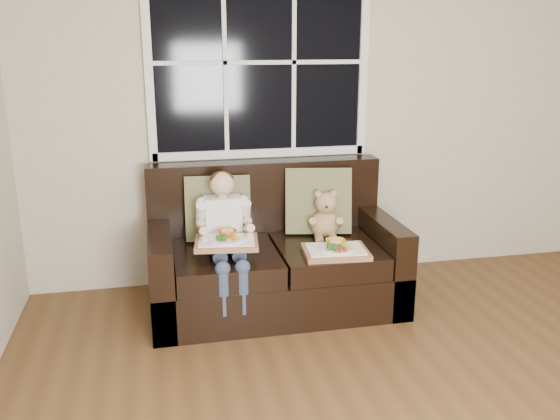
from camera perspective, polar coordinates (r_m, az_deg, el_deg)
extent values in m
cube|color=beige|center=(4.52, 4.57, 10.24)|extent=(4.50, 0.02, 2.70)
cube|color=black|center=(4.37, -2.00, 14.02)|extent=(1.50, 0.02, 1.25)
cube|color=white|center=(4.43, -1.88, 5.51)|extent=(1.58, 0.04, 0.06)
cube|color=white|center=(4.28, -12.58, 13.61)|extent=(0.06, 0.04, 1.37)
cube|color=white|center=(4.56, 8.04, 13.96)|extent=(0.06, 0.04, 1.37)
cube|color=white|center=(4.35, -1.96, 14.01)|extent=(1.50, 0.03, 0.03)
cube|color=black|center=(4.18, -0.49, -7.26)|extent=(1.70, 0.90, 0.30)
cube|color=black|center=(4.05, -11.35, -6.08)|extent=(0.15, 0.90, 0.60)
cube|color=black|center=(4.34, 9.62, -4.48)|extent=(0.15, 0.90, 0.60)
cube|color=black|center=(4.37, -1.51, 0.47)|extent=(1.70, 0.18, 0.66)
cube|color=black|center=(3.97, -5.23, -5.12)|extent=(0.68, 0.72, 0.15)
cube|color=black|center=(4.11, 4.53, -4.38)|extent=(0.68, 0.72, 0.15)
cube|color=olive|center=(4.16, -6.00, 0.20)|extent=(0.47, 0.24, 0.46)
cube|color=olive|center=(4.29, 3.68, 0.91)|extent=(0.50, 0.30, 0.49)
cube|color=white|center=(4.01, -5.51, -1.07)|extent=(0.24, 0.15, 0.34)
sphere|color=#DBA686|center=(3.93, -5.59, 2.55)|extent=(0.16, 0.16, 0.16)
ellipsoid|color=#391E12|center=(3.94, -5.63, 2.93)|extent=(0.16, 0.16, 0.11)
cylinder|color=#2F3C53|center=(3.87, -6.02, -3.86)|extent=(0.09, 0.30, 0.09)
cylinder|color=#2F3C53|center=(3.89, -4.23, -3.74)|extent=(0.09, 0.30, 0.09)
cylinder|color=#2F3C53|center=(3.69, -5.47, -7.96)|extent=(0.08, 0.08, 0.28)
cylinder|color=#2F3C53|center=(3.70, -3.57, -7.82)|extent=(0.08, 0.08, 0.28)
cylinder|color=#DBA686|center=(3.88, -7.46, -1.16)|extent=(0.06, 0.30, 0.24)
cylinder|color=#DBA686|center=(3.91, -3.21, -0.90)|extent=(0.06, 0.30, 0.24)
ellipsoid|color=tan|center=(4.22, 4.33, -1.40)|extent=(0.24, 0.21, 0.22)
sphere|color=tan|center=(4.16, 4.44, 0.67)|extent=(0.18, 0.18, 0.15)
sphere|color=tan|center=(4.13, 3.72, 1.50)|extent=(0.06, 0.06, 0.06)
sphere|color=tan|center=(4.16, 5.15, 1.58)|extent=(0.06, 0.06, 0.06)
sphere|color=tan|center=(4.11, 4.66, 0.26)|extent=(0.06, 0.06, 0.06)
sphere|color=black|center=(4.08, 4.77, 0.30)|extent=(0.02, 0.02, 0.02)
cylinder|color=tan|center=(4.12, 4.12, -2.81)|extent=(0.08, 0.13, 0.06)
cylinder|color=tan|center=(4.14, 5.43, -2.71)|extent=(0.08, 0.13, 0.06)
cube|color=#A66C4B|center=(3.79, -5.16, -3.17)|extent=(0.43, 0.35, 0.03)
cube|color=white|center=(3.79, -5.17, -2.89)|extent=(0.38, 0.30, 0.01)
cylinder|color=white|center=(3.77, -5.16, -2.79)|extent=(0.23, 0.23, 0.01)
imported|color=#DE5712|center=(3.81, -5.10, -2.21)|extent=(0.14, 0.14, 0.04)
cylinder|color=#E7D37E|center=(3.81, -5.10, -2.18)|extent=(0.09, 0.09, 0.02)
ellipsoid|color=#23561B|center=(3.72, -5.89, -2.65)|extent=(0.04, 0.04, 0.04)
ellipsoid|color=#23561B|center=(3.71, -5.43, -2.69)|extent=(0.04, 0.04, 0.04)
cylinder|color=orange|center=(3.73, -4.43, -2.75)|extent=(0.04, 0.06, 0.02)
cube|color=#A66C4B|center=(3.91, 5.37, -4.04)|extent=(0.45, 0.36, 0.03)
cube|color=white|center=(3.90, 5.38, -3.76)|extent=(0.39, 0.30, 0.01)
cylinder|color=white|center=(3.89, 5.43, -3.66)|extent=(0.24, 0.24, 0.01)
imported|color=gold|center=(3.92, 5.38, -3.11)|extent=(0.14, 0.14, 0.03)
cylinder|color=#E7D37E|center=(3.92, 5.38, -3.03)|extent=(0.09, 0.09, 0.02)
ellipsoid|color=#23561B|center=(3.83, 4.83, -3.54)|extent=(0.04, 0.04, 0.04)
ellipsoid|color=#23561B|center=(3.82, 5.33, -3.58)|extent=(0.04, 0.04, 0.04)
cylinder|color=orange|center=(3.86, 6.27, -3.61)|extent=(0.05, 0.06, 0.02)
cylinder|color=brown|center=(3.83, 5.72, -3.72)|extent=(0.03, 0.09, 0.02)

